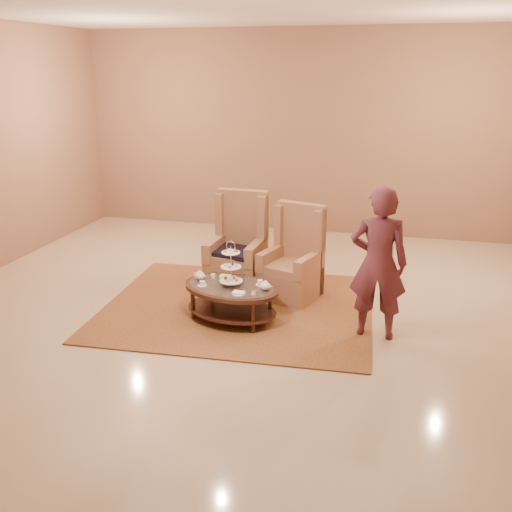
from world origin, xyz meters
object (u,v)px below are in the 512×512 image
(armchair_right, at_px, (294,267))
(armchair_left, at_px, (238,255))
(tea_table, at_px, (231,292))
(person, at_px, (378,264))

(armchair_right, bearing_deg, armchair_left, -174.98)
(armchair_left, bearing_deg, tea_table, -74.85)
(tea_table, bearing_deg, armchair_left, 115.77)
(armchair_right, height_order, person, person)
(tea_table, xyz_separation_m, person, (1.65, -0.01, 0.49))
(armchair_right, xyz_separation_m, person, (1.08, -0.92, 0.44))
(person, bearing_deg, armchair_left, -31.15)
(tea_table, xyz_separation_m, armchair_right, (0.57, 0.91, 0.05))
(armchair_right, distance_m, person, 1.49)
(armchair_left, distance_m, armchair_right, 0.81)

